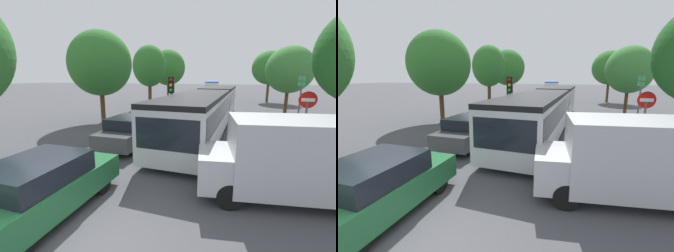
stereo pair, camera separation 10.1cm
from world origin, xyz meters
TOP-DOWN VIEW (x-y plane):
  - ground_plane at (0.00, 0.00)m, footprint 200.00×200.00m
  - articulated_bus at (1.41, 11.97)m, footprint 3.44×17.04m
  - city_bus_rear at (-1.63, 45.93)m, footprint 3.48×11.53m
  - queued_car_green at (-1.40, 0.75)m, footprint 1.92×4.33m
  - queued_car_graphite at (-1.88, 6.77)m, footprint 1.90×4.30m
  - queued_car_navy at (-1.62, 12.80)m, footprint 1.73×3.92m
  - queued_car_blue at (-1.74, 19.09)m, footprint 1.77×4.01m
  - queued_car_tan at (-1.81, 24.73)m, footprint 1.97×4.46m
  - queued_car_red at (-1.44, 30.49)m, footprint 1.93×4.38m
  - white_van at (4.81, 3.41)m, footprint 5.21×2.59m
  - traffic_light at (-0.38, 9.02)m, footprint 0.34×0.38m
  - no_entry_sign at (5.98, 7.34)m, footprint 0.70×0.08m
  - direction_sign_post at (7.07, 12.83)m, footprint 0.14×1.40m
  - tree_left_mid at (-6.39, 11.48)m, footprint 4.52×4.52m
  - tree_left_far at (-5.97, 20.24)m, footprint 3.62×3.62m
  - tree_left_distant at (-6.12, 27.96)m, footprint 4.80×4.80m
  - tree_right_mid at (7.56, 19.52)m, footprint 4.07×4.07m
  - tree_right_far at (7.22, 29.49)m, footprint 4.45×4.45m

SIDE VIEW (x-z plane):
  - ground_plane at x=0.00m, z-range 0.00..0.00m
  - queued_car_navy at x=-1.62m, z-range 0.01..1.36m
  - queued_car_blue at x=-1.74m, z-range 0.01..1.39m
  - queued_car_graphite at x=-1.88m, z-range 0.01..1.49m
  - queued_car_green at x=-1.40m, z-range 0.01..1.50m
  - queued_car_red at x=-1.44m, z-range 0.01..1.52m
  - queued_car_tan at x=-1.81m, z-range 0.01..1.55m
  - white_van at x=4.81m, z-range 0.09..2.40m
  - city_bus_rear at x=-1.63m, z-range 0.19..2.64m
  - articulated_bus at x=1.41m, z-range 0.19..2.71m
  - no_entry_sign at x=5.98m, z-range 0.47..3.29m
  - traffic_light at x=-0.38m, z-range 0.80..4.20m
  - direction_sign_post at x=7.07m, z-range 0.75..4.35m
  - tree_right_mid at x=7.56m, z-range 0.86..6.94m
  - tree_left_mid at x=-6.39m, z-range 1.00..7.65m
  - tree_left_far at x=-5.97m, z-range 1.04..7.74m
  - tree_right_far at x=7.22m, z-range 1.06..7.76m
  - tree_left_distant at x=-6.12m, z-range 1.08..8.17m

